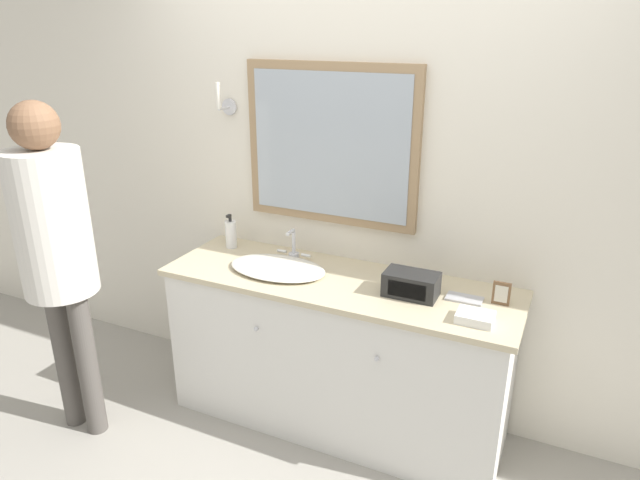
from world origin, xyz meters
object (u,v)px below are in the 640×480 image
(sink_basin, at_px, (278,267))
(soap_bottle, at_px, (231,234))
(appliance_box, at_px, (411,284))
(picture_frame, at_px, (501,294))
(person, at_px, (54,238))

(sink_basin, bearing_deg, soap_bottle, 156.62)
(appliance_box, bearing_deg, soap_bottle, 171.63)
(soap_bottle, distance_m, picture_frame, 1.52)
(sink_basin, relative_size, person, 0.30)
(sink_basin, bearing_deg, picture_frame, 4.82)
(appliance_box, bearing_deg, person, -159.23)
(appliance_box, xyz_separation_m, person, (-1.61, -0.61, 0.18))
(sink_basin, height_order, person, person)
(person, bearing_deg, picture_frame, 19.05)
(sink_basin, xyz_separation_m, picture_frame, (1.12, 0.09, 0.04))
(picture_frame, distance_m, person, 2.14)
(sink_basin, relative_size, appliance_box, 2.09)
(appliance_box, relative_size, person, 0.14)
(appliance_box, height_order, person, person)
(sink_basin, height_order, soap_bottle, soap_bottle)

